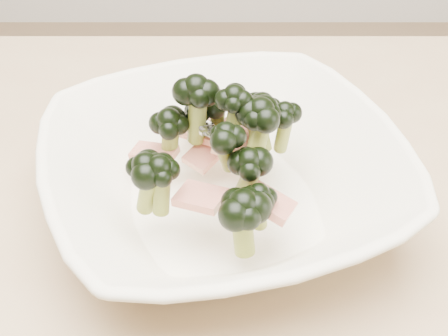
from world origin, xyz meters
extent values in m
cube|color=tan|center=(0.00, 0.00, 0.73)|extent=(1.20, 0.80, 0.04)
imported|color=#F3E9CE|center=(0.06, 0.05, 0.79)|extent=(0.39, 0.39, 0.08)
cylinder|color=olive|center=(0.09, -0.01, 0.80)|extent=(0.02, 0.02, 0.03)
ellipsoid|color=black|center=(0.09, -0.01, 0.82)|extent=(0.03, 0.03, 0.02)
cylinder|color=olive|center=(0.08, -0.02, 0.80)|extent=(0.02, 0.02, 0.05)
ellipsoid|color=black|center=(0.08, -0.02, 0.82)|extent=(0.04, 0.04, 0.03)
cylinder|color=olive|center=(0.09, 0.10, 0.81)|extent=(0.02, 0.02, 0.04)
ellipsoid|color=black|center=(0.09, 0.10, 0.83)|extent=(0.04, 0.04, 0.03)
cylinder|color=olive|center=(0.01, 0.01, 0.81)|extent=(0.02, 0.02, 0.04)
ellipsoid|color=black|center=(0.01, 0.01, 0.83)|extent=(0.04, 0.04, 0.03)
cylinder|color=olive|center=(0.09, 0.06, 0.83)|extent=(0.02, 0.02, 0.04)
ellipsoid|color=black|center=(0.09, 0.06, 0.85)|extent=(0.04, 0.04, 0.03)
cylinder|color=olive|center=(0.00, 0.02, 0.80)|extent=(0.02, 0.02, 0.05)
ellipsoid|color=black|center=(0.00, 0.02, 0.83)|extent=(0.04, 0.04, 0.03)
cylinder|color=olive|center=(0.08, 0.02, 0.81)|extent=(0.02, 0.02, 0.03)
ellipsoid|color=black|center=(0.08, 0.02, 0.83)|extent=(0.04, 0.04, 0.03)
cylinder|color=olive|center=(0.06, 0.12, 0.80)|extent=(0.01, 0.02, 0.04)
ellipsoid|color=black|center=(0.06, 0.12, 0.83)|extent=(0.03, 0.03, 0.03)
cylinder|color=olive|center=(0.04, 0.11, 0.80)|extent=(0.01, 0.01, 0.03)
ellipsoid|color=black|center=(0.04, 0.11, 0.82)|extent=(0.03, 0.03, 0.02)
cylinder|color=olive|center=(0.10, 0.11, 0.80)|extent=(0.02, 0.02, 0.04)
ellipsoid|color=black|center=(0.10, 0.11, 0.83)|extent=(0.04, 0.04, 0.03)
cylinder|color=olive|center=(0.07, 0.07, 0.84)|extent=(0.02, 0.02, 0.04)
ellipsoid|color=black|center=(0.07, 0.07, 0.86)|extent=(0.03, 0.03, 0.03)
cylinder|color=olive|center=(0.04, 0.10, 0.82)|extent=(0.02, 0.02, 0.05)
ellipsoid|color=black|center=(0.04, 0.10, 0.85)|extent=(0.04, 0.04, 0.03)
cylinder|color=olive|center=(0.12, 0.09, 0.81)|extent=(0.02, 0.02, 0.04)
ellipsoid|color=black|center=(0.12, 0.09, 0.84)|extent=(0.03, 0.03, 0.03)
cylinder|color=olive|center=(0.07, 0.03, 0.83)|extent=(0.02, 0.02, 0.04)
ellipsoid|color=black|center=(0.07, 0.03, 0.85)|extent=(0.03, 0.03, 0.03)
cylinder|color=olive|center=(0.10, 0.08, 0.82)|extent=(0.02, 0.02, 0.03)
ellipsoid|color=black|center=(0.10, 0.08, 0.84)|extent=(0.03, 0.03, 0.03)
cylinder|color=olive|center=(0.01, 0.09, 0.80)|extent=(0.02, 0.02, 0.03)
ellipsoid|color=black|center=(0.01, 0.09, 0.82)|extent=(0.04, 0.04, 0.03)
cube|color=maroon|center=(0.04, 0.01, 0.81)|extent=(0.05, 0.04, 0.01)
cube|color=maroon|center=(0.10, 0.00, 0.81)|extent=(0.05, 0.05, 0.03)
cube|color=maroon|center=(0.05, 0.12, 0.79)|extent=(0.06, 0.06, 0.02)
cube|color=maroon|center=(0.05, 0.09, 0.79)|extent=(0.05, 0.05, 0.02)
cube|color=maroon|center=(0.07, 0.09, 0.80)|extent=(0.04, 0.06, 0.01)
cube|color=maroon|center=(0.00, 0.09, 0.79)|extent=(0.05, 0.04, 0.01)
camera|label=1|loc=(0.06, -0.37, 1.14)|focal=50.00mm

